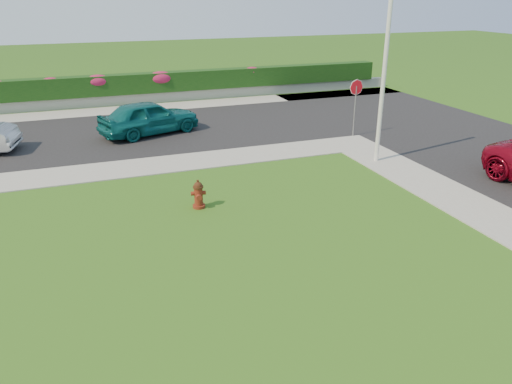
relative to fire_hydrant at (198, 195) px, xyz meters
name	(u,v)px	position (x,y,z in m)	size (l,w,h in m)	color
ground	(283,281)	(0.77, -4.67, -0.42)	(120.00, 120.00, 0.00)	black
street_far	(53,140)	(-4.23, 9.33, -0.40)	(26.00, 8.00, 0.04)	black
sidewalk_far	(20,180)	(-5.23, 4.33, -0.40)	(24.00, 2.00, 0.04)	gray
curb_corner	(351,144)	(7.77, 4.33, -0.40)	(2.00, 2.00, 0.04)	gray
sidewalk_beyond	(131,109)	(-0.23, 14.33, -0.40)	(34.00, 2.00, 0.04)	gray
retaining_wall	(128,99)	(-0.23, 15.83, -0.12)	(34.00, 0.40, 0.60)	gray
hedge	(126,84)	(-0.23, 15.93, 0.73)	(32.00, 0.90, 1.10)	black
fire_hydrant	(198,195)	(0.00, 0.00, 0.00)	(0.46, 0.43, 0.88)	#4B0E0B
sedan_teal	(149,117)	(-0.06, 8.80, 0.39)	(1.81, 4.50, 1.53)	#0B5556
utility_pole	(383,81)	(7.47, 1.95, 2.63)	(0.16, 0.16, 6.10)	silver
stop_sign	(356,94)	(8.45, 5.35, 1.48)	(0.69, 0.11, 2.55)	slate
flower_clump_c	(51,82)	(-4.21, 15.83, 1.07)	(1.06, 0.68, 0.53)	#BD205D
flower_clump_d	(98,81)	(-1.75, 15.83, 1.01)	(1.38, 0.89, 0.69)	#BD205D
flower_clump_e	(161,78)	(1.75, 15.83, 0.98)	(1.51, 0.97, 0.76)	#BD205D
flower_clump_f	(252,71)	(7.38, 15.83, 1.06)	(1.10, 0.71, 0.55)	#BD205D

